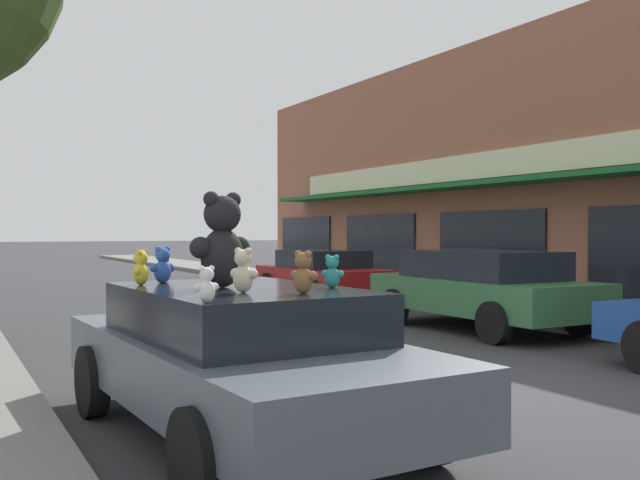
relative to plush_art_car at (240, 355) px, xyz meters
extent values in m
plane|color=#333335|center=(3.19, 0.40, -0.75)|extent=(260.00, 260.00, 0.00)
cube|color=#19662D|center=(10.03, 5.93, 2.32)|extent=(1.14, 26.84, 0.12)
cube|color=beige|center=(10.55, 5.93, 2.87)|extent=(0.08, 25.56, 0.70)
cube|color=black|center=(10.56, 8.59, 0.65)|extent=(0.06, 4.05, 2.00)
cube|color=black|center=(10.56, 13.91, 0.65)|extent=(0.06, 4.05, 2.00)
cube|color=black|center=(10.56, 19.24, 0.65)|extent=(0.06, 4.05, 2.00)
cube|color=#4C5660|center=(0.00, 0.00, -0.11)|extent=(2.15, 4.70, 0.56)
cube|color=black|center=(0.00, 0.00, 0.38)|extent=(1.82, 2.61, 0.43)
cylinder|color=black|center=(-1.02, 1.39, -0.39)|extent=(0.23, 0.72, 0.71)
cylinder|color=black|center=(0.89, 1.47, -0.39)|extent=(0.23, 0.72, 0.71)
cylinder|color=black|center=(-0.89, -1.47, -0.39)|extent=(0.23, 0.72, 0.71)
cylinder|color=black|center=(1.02, -1.39, -0.39)|extent=(0.23, 0.72, 0.71)
ellipsoid|color=black|center=(-0.12, 0.11, 0.86)|extent=(0.48, 0.44, 0.53)
sphere|color=black|center=(-0.12, 0.11, 1.25)|extent=(0.41, 0.41, 0.34)
sphere|color=black|center=(-0.01, 0.14, 1.38)|extent=(0.17, 0.17, 0.14)
sphere|color=black|center=(-0.24, 0.08, 1.38)|extent=(0.17, 0.17, 0.14)
sphere|color=#3A3A3D|center=(-0.16, 0.25, 1.23)|extent=(0.16, 0.16, 0.13)
sphere|color=black|center=(0.07, 0.19, 0.96)|extent=(0.24, 0.24, 0.19)
sphere|color=black|center=(-0.34, 0.08, 0.96)|extent=(0.24, 0.24, 0.19)
ellipsoid|color=white|center=(-0.71, -1.15, 0.68)|extent=(0.14, 0.12, 0.16)
sphere|color=white|center=(-0.71, -1.15, 0.80)|extent=(0.11, 0.11, 0.10)
sphere|color=white|center=(-0.68, -1.14, 0.84)|extent=(0.05, 0.05, 0.04)
sphere|color=white|center=(-0.75, -1.15, 0.84)|extent=(0.05, 0.05, 0.04)
sphere|color=white|center=(-0.72, -1.10, 0.79)|extent=(0.04, 0.04, 0.04)
sphere|color=white|center=(-0.65, -1.13, 0.71)|extent=(0.07, 0.07, 0.06)
sphere|color=white|center=(-0.78, -1.15, 0.71)|extent=(0.07, 0.07, 0.06)
ellipsoid|color=red|center=(-0.37, 1.10, 0.69)|extent=(0.19, 0.18, 0.19)
sphere|color=red|center=(-0.37, 1.10, 0.83)|extent=(0.17, 0.17, 0.12)
sphere|color=red|center=(-0.34, 1.07, 0.87)|extent=(0.07, 0.07, 0.05)
sphere|color=red|center=(-0.41, 1.13, 0.87)|extent=(0.07, 0.07, 0.05)
sphere|color=#FF4741|center=(-0.34, 1.14, 0.82)|extent=(0.06, 0.06, 0.04)
sphere|color=red|center=(-0.31, 1.06, 0.72)|extent=(0.10, 0.10, 0.07)
sphere|color=red|center=(-0.43, 1.16, 0.72)|extent=(0.10, 0.10, 0.07)
ellipsoid|color=teal|center=(0.71, -0.41, 0.69)|extent=(0.18, 0.18, 0.18)
sphere|color=teal|center=(0.71, -0.41, 0.82)|extent=(0.16, 0.16, 0.12)
sphere|color=teal|center=(0.74, -0.45, 0.87)|extent=(0.07, 0.07, 0.05)
sphere|color=teal|center=(0.68, -0.38, 0.87)|extent=(0.07, 0.07, 0.05)
sphere|color=#47CDC6|center=(0.75, -0.38, 0.82)|extent=(0.06, 0.06, 0.04)
sphere|color=teal|center=(0.76, -0.47, 0.72)|extent=(0.09, 0.09, 0.07)
sphere|color=teal|center=(0.67, -0.35, 0.72)|extent=(0.09, 0.09, 0.07)
ellipsoid|color=yellow|center=(-0.70, 0.70, 0.70)|extent=(0.19, 0.20, 0.20)
sphere|color=yellow|center=(-0.70, 0.70, 0.85)|extent=(0.18, 0.18, 0.13)
sphere|color=yellow|center=(-0.68, 0.74, 0.90)|extent=(0.07, 0.07, 0.05)
sphere|color=yellow|center=(-0.73, 0.66, 0.90)|extent=(0.07, 0.07, 0.05)
sphere|color=#FFFF4D|center=(-0.75, 0.73, 0.84)|extent=(0.07, 0.07, 0.05)
sphere|color=yellow|center=(-0.67, 0.78, 0.74)|extent=(0.10, 0.10, 0.07)
sphere|color=yellow|center=(-0.75, 0.64, 0.74)|extent=(0.10, 0.10, 0.07)
ellipsoid|color=blue|center=(-0.45, 0.86, 0.71)|extent=(0.20, 0.19, 0.22)
sphere|color=blue|center=(-0.45, 0.86, 0.87)|extent=(0.17, 0.17, 0.14)
sphere|color=blue|center=(-0.40, 0.88, 0.93)|extent=(0.07, 0.07, 0.06)
sphere|color=blue|center=(-0.50, 0.85, 0.93)|extent=(0.07, 0.07, 0.06)
sphere|color=#548DFF|center=(-0.47, 0.92, 0.86)|extent=(0.07, 0.07, 0.05)
sphere|color=blue|center=(-0.37, 0.90, 0.75)|extent=(0.10, 0.10, 0.08)
sphere|color=blue|center=(-0.54, 0.85, 0.75)|extent=(0.10, 0.10, 0.08)
ellipsoid|color=olive|center=(0.22, -0.82, 0.71)|extent=(0.20, 0.21, 0.22)
sphere|color=olive|center=(0.22, -0.82, 0.86)|extent=(0.18, 0.18, 0.14)
sphere|color=olive|center=(0.24, -0.86, 0.92)|extent=(0.08, 0.08, 0.06)
sphere|color=olive|center=(0.19, -0.77, 0.92)|extent=(0.08, 0.08, 0.06)
sphere|color=tan|center=(0.27, -0.79, 0.86)|extent=(0.07, 0.07, 0.05)
sphere|color=olive|center=(0.27, -0.89, 0.74)|extent=(0.11, 0.11, 0.08)
sphere|color=olive|center=(0.19, -0.73, 0.74)|extent=(0.11, 0.11, 0.08)
ellipsoid|color=beige|center=(-0.17, -0.50, 0.71)|extent=(0.22, 0.23, 0.23)
sphere|color=beige|center=(-0.17, -0.50, 0.88)|extent=(0.20, 0.20, 0.14)
sphere|color=beige|center=(-0.15, -0.54, 0.94)|extent=(0.08, 0.08, 0.06)
sphere|color=beige|center=(-0.20, -0.45, 0.94)|extent=(0.08, 0.08, 0.06)
sphere|color=white|center=(-0.12, -0.47, 0.87)|extent=(0.07, 0.07, 0.05)
sphere|color=beige|center=(-0.12, -0.57, 0.75)|extent=(0.11, 0.11, 0.08)
sphere|color=beige|center=(-0.21, -0.41, 0.75)|extent=(0.11, 0.11, 0.08)
cube|color=#336B3D|center=(6.61, 4.34, -0.08)|extent=(2.02, 4.58, 0.62)
cube|color=black|center=(6.61, 4.34, 0.48)|extent=(1.78, 2.85, 0.51)
cylinder|color=black|center=(5.62, 5.76, -0.39)|extent=(0.20, 0.71, 0.71)
cylinder|color=black|center=(7.60, 5.76, -0.39)|extent=(0.20, 0.71, 0.71)
cylinder|color=black|center=(5.62, 2.92, -0.39)|extent=(0.20, 0.71, 0.71)
cylinder|color=black|center=(7.60, 2.92, -0.39)|extent=(0.20, 0.71, 0.71)
cube|color=maroon|center=(6.61, 10.55, -0.12)|extent=(1.98, 4.33, 0.54)
cube|color=black|center=(6.61, 10.55, 0.38)|extent=(1.74, 2.21, 0.46)
cylinder|color=black|center=(5.64, 11.89, -0.39)|extent=(0.20, 0.71, 0.71)
cylinder|color=black|center=(7.58, 11.89, -0.39)|extent=(0.20, 0.71, 0.71)
cylinder|color=black|center=(5.64, 9.20, -0.39)|extent=(0.20, 0.71, 0.71)
cylinder|color=black|center=(7.58, 9.20, -0.39)|extent=(0.20, 0.71, 0.71)
camera|label=1|loc=(-2.39, -5.90, 1.10)|focal=40.00mm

